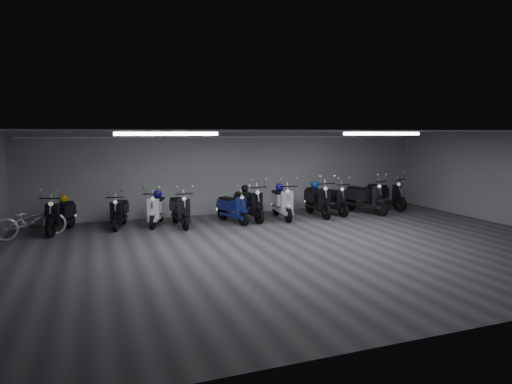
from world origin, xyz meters
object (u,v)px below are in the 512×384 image
object	(u,v)px
scooter_9	(365,193)
helmet_4	(158,194)
helmet_3	(315,185)
helmet_1	(245,189)
scooter_7	(318,195)
scooter_10	(385,190)
scooter_4	(233,203)
scooter_3	(180,205)
helmet_0	(63,199)
bicycle	(30,217)
scooter_8	(332,195)
scooter_5	(249,199)
scooter_2	(156,204)
scooter_6	(282,197)
scooter_0	(60,210)
helmet_2	(280,187)
scooter_1	(119,207)

from	to	relation	value
scooter_9	helmet_4	distance (m)	6.95
helmet_3	helmet_1	bearing A→B (deg)	178.10
scooter_7	scooter_10	size ratio (longest dim) A/B	1.03
scooter_4	helmet_1	xyz separation A→B (m)	(0.56, 0.47, 0.37)
scooter_3	helmet_0	xyz separation A→B (m)	(-3.18, 0.55, 0.28)
scooter_10	helmet_1	xyz separation A→B (m)	(-5.36, 0.01, 0.28)
scooter_9	helmet_0	distance (m)	9.57
bicycle	helmet_3	distance (m)	8.63
bicycle	scooter_10	world-z (taller)	scooter_10
scooter_3	scooter_8	bearing A→B (deg)	-1.91
scooter_5	helmet_0	distance (m)	5.42
scooter_2	helmet_1	size ratio (longest dim) A/B	6.93
scooter_10	helmet_0	size ratio (longest dim) A/B	7.95
scooter_7	scooter_10	xyz separation A→B (m)	(2.91, 0.34, -0.02)
scooter_6	helmet_4	bearing A→B (deg)	175.91
helmet_3	bicycle	bearing A→B (deg)	-177.39
scooter_7	bicycle	xyz separation A→B (m)	(-8.60, -0.12, -0.15)
helmet_4	helmet_1	bearing A→B (deg)	-4.78
scooter_0	helmet_3	world-z (taller)	scooter_0
scooter_3	scooter_4	size ratio (longest dim) A/B	1.05
scooter_6	bicycle	distance (m)	7.28
scooter_2	bicycle	world-z (taller)	scooter_2
scooter_8	helmet_1	bearing A→B (deg)	167.81
bicycle	scooter_8	bearing A→B (deg)	-104.21
scooter_7	helmet_2	size ratio (longest dim) A/B	7.26
scooter_4	bicycle	bearing A→B (deg)	161.68
scooter_3	scooter_8	distance (m)	5.24
scooter_7	bicycle	distance (m)	8.60
scooter_8	helmet_4	distance (m)	5.81
scooter_1	scooter_2	size ratio (longest dim) A/B	0.95
scooter_1	scooter_2	world-z (taller)	scooter_2
scooter_8	helmet_0	size ratio (longest dim) A/B	7.57
scooter_7	scooter_8	world-z (taller)	scooter_7
helmet_3	helmet_4	xyz separation A→B (m)	(-5.18, 0.31, -0.11)
helmet_3	scooter_2	bearing A→B (deg)	179.07
scooter_2	helmet_0	distance (m)	2.57
scooter_9	scooter_8	bearing A→B (deg)	146.02
scooter_9	bicycle	bearing A→B (deg)	159.24
scooter_9	scooter_1	bearing A→B (deg)	155.76
scooter_8	helmet_0	distance (m)	8.43
scooter_3	helmet_0	size ratio (longest dim) A/B	7.35
scooter_0	scooter_3	size ratio (longest dim) A/B	1.00
scooter_6	helmet_1	bearing A→B (deg)	166.32
scooter_0	scooter_6	distance (m)	6.59
scooter_7	scooter_8	bearing A→B (deg)	14.78
scooter_9	helmet_3	distance (m)	1.80
scooter_10	scooter_0	bearing A→B (deg)	159.22
helmet_4	scooter_10	bearing A→B (deg)	-1.72
scooter_0	scooter_7	xyz separation A→B (m)	(7.90, -0.27, 0.07)
scooter_6	scooter_9	distance (m)	3.06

